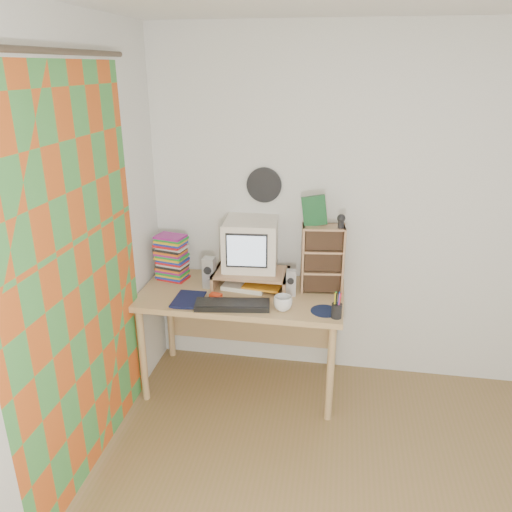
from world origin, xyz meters
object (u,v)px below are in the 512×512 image
at_px(cd_rack, 322,259).
at_px(dvd_stack, 172,260).
at_px(desk, 243,306).
at_px(diary, 175,297).
at_px(crt_monitor, 250,246).
at_px(mug, 283,303).
at_px(keyboard, 232,305).

bearing_deg(cd_rack, dvd_stack, 171.88).
distance_m(desk, diary, 0.52).
relative_size(desk, diary, 6.10).
xyz_separation_m(desk, crt_monitor, (0.03, 0.09, 0.43)).
xyz_separation_m(desk, mug, (0.31, -0.28, 0.18)).
distance_m(keyboard, mug, 0.33).
height_order(crt_monitor, diary, crt_monitor).
relative_size(dvd_stack, diary, 1.26).
bearing_deg(crt_monitor, keyboard, -101.59).
bearing_deg(desk, cd_rack, 6.22).
xyz_separation_m(desk, keyboard, (-0.01, -0.30, 0.15)).
xyz_separation_m(cd_rack, diary, (-0.96, -0.32, -0.21)).
distance_m(crt_monitor, mug, 0.52).
distance_m(cd_rack, diary, 1.03).
bearing_deg(diary, crt_monitor, 37.12).
distance_m(keyboard, cd_rack, 0.69).
bearing_deg(dvd_stack, cd_rack, 10.89).
bearing_deg(dvd_stack, keyboard, -23.51).
bearing_deg(mug, diary, 178.37).
xyz_separation_m(dvd_stack, diary, (0.13, -0.34, -0.12)).
bearing_deg(cd_rack, keyboard, -154.07).
xyz_separation_m(keyboard, diary, (-0.40, 0.04, 0.01)).
height_order(cd_rack, mug, cd_rack).
relative_size(desk, cd_rack, 2.97).
bearing_deg(diary, dvd_stack, 109.92).
bearing_deg(mug, cd_rack, 56.35).
bearing_deg(keyboard, crt_monitor, 74.77).
xyz_separation_m(mug, diary, (-0.73, 0.02, -0.02)).
height_order(keyboard, dvd_stack, dvd_stack).
bearing_deg(cd_rack, mug, -130.54).
bearing_deg(keyboard, mug, -5.14).
relative_size(keyboard, cd_rack, 1.03).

